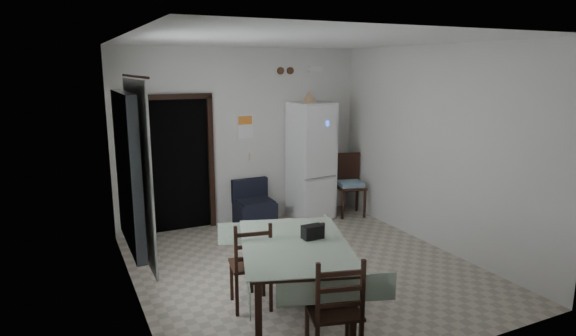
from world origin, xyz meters
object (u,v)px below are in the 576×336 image
Objects in this scene: navy_seat at (255,203)px; dining_chair_near_head at (333,309)px; dining_table at (295,283)px; dining_chair_far_left at (250,263)px; dining_chair_far_right at (302,260)px; corner_chair at (350,185)px; fridge at (311,161)px.

dining_chair_near_head reaches higher than navy_seat.
dining_table is 0.58m from dining_chair_far_left.
dining_chair_far_left is 0.63m from dining_chair_far_right.
corner_chair is (1.72, -0.24, 0.17)m from navy_seat.
fridge is at bearing 1.18° from navy_seat.
dining_chair_far_left reaches higher than dining_table.
navy_seat is 1.74m from corner_chair.
dining_chair_near_head is (0.27, -1.29, 0.02)m from dining_chair_far_left.
dining_chair_far_left is (-2.13, -2.56, -0.50)m from fridge.
dining_chair_far_left is (-1.08, -2.56, 0.13)m from navy_seat.
dining_chair_near_head is at bearing 54.43° from dining_chair_far_right.
dining_chair_near_head is (-0.35, -1.27, 0.09)m from dining_chair_far_right.
fridge is at bearing -100.48° from dining_chair_near_head.
corner_chair is at bearing -25.53° from fridge.
dining_chair_near_head reaches higher than dining_table.
dining_chair_near_head is (-0.02, -0.80, 0.10)m from dining_table.
corner_chair is at bearing -6.61° from navy_seat.
navy_seat is 0.75× the size of dining_chair_far_left.
fridge is 2.00× the size of dining_chair_far_left.
dining_chair_far_right is at bearing 73.51° from dining_table.
dining_chair_far_left is (-2.79, -2.32, -0.04)m from corner_chair.
dining_chair_far_right is (-2.17, -2.35, -0.11)m from corner_chair.
fridge is 2.69× the size of navy_seat.
dining_table is (-0.78, -3.05, 0.05)m from navy_seat.
dining_chair_far_right is 1.32m from dining_chair_near_head.
fridge reaches higher than navy_seat.
dining_chair_near_head reaches higher than dining_chair_far_right.
corner_chair is 3.77m from dining_table.
corner_chair is at bearing -129.79° from dining_chair_far_left.
fridge reaches higher than dining_chair_far_left.
dining_chair_near_head is at bearing 112.32° from dining_chair_far_left.
dining_table reaches higher than navy_seat.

